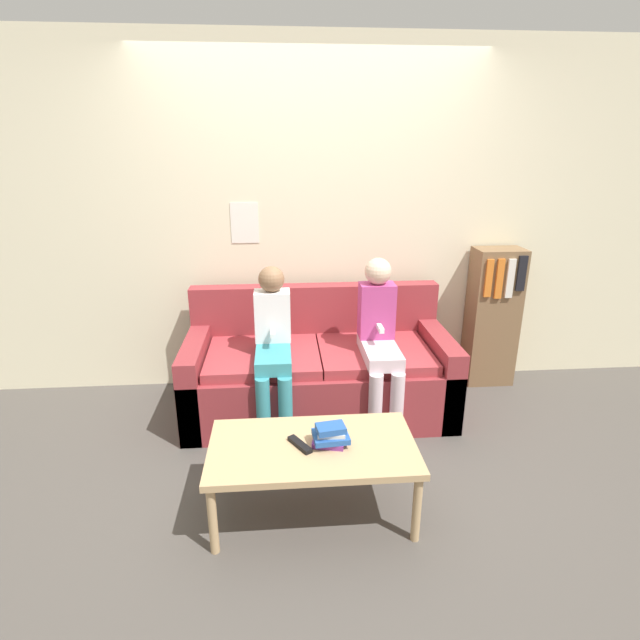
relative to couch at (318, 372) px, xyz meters
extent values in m
plane|color=#4C4742|center=(0.00, -0.55, -0.29)|extent=(10.00, 10.00, 0.00)
cube|color=beige|center=(0.00, 0.52, 1.01)|extent=(8.00, 0.06, 2.60)
cube|color=white|center=(-0.51, 0.49, 1.01)|extent=(0.21, 0.00, 0.30)
cube|color=maroon|center=(0.00, -0.04, -0.08)|extent=(1.87, 0.86, 0.42)
cube|color=maroon|center=(0.00, 0.32, 0.35)|extent=(1.87, 0.14, 0.43)
cube|color=maroon|center=(-0.86, -0.04, 0.00)|extent=(0.14, 0.86, 0.58)
cube|color=maroon|center=(0.86, -0.04, 0.00)|extent=(0.14, 0.86, 0.58)
cube|color=#A1343A|center=(-0.39, -0.07, 0.17)|extent=(0.77, 0.70, 0.07)
cube|color=#A1343A|center=(0.39, -0.07, 0.17)|extent=(0.77, 0.70, 0.07)
cube|color=tan|center=(-0.12, -1.11, 0.10)|extent=(1.06, 0.58, 0.04)
cylinder|color=tan|center=(-0.61, -1.35, -0.10)|extent=(0.04, 0.04, 0.37)
cylinder|color=tan|center=(0.37, -1.35, -0.10)|extent=(0.04, 0.04, 0.37)
cylinder|color=tan|center=(-0.61, -0.86, -0.10)|extent=(0.04, 0.04, 0.37)
cylinder|color=tan|center=(0.37, -0.86, -0.10)|extent=(0.04, 0.04, 0.37)
cylinder|color=teal|center=(-0.39, -0.49, -0.04)|extent=(0.09, 0.09, 0.49)
cylinder|color=teal|center=(-0.25, -0.49, -0.04)|extent=(0.09, 0.09, 0.49)
cube|color=teal|center=(-0.32, -0.22, 0.25)|extent=(0.23, 0.53, 0.09)
cube|color=white|center=(-0.32, -0.07, 0.47)|extent=(0.24, 0.16, 0.35)
sphere|color=#8C6647|center=(-0.32, -0.07, 0.72)|extent=(0.17, 0.17, 0.17)
cube|color=white|center=(-0.32, -0.22, 0.40)|extent=(0.03, 0.12, 0.03)
cylinder|color=silver|center=(0.33, -0.49, -0.04)|extent=(0.09, 0.09, 0.49)
cylinder|color=silver|center=(0.47, -0.49, -0.04)|extent=(0.09, 0.09, 0.49)
cube|color=silver|center=(0.40, -0.22, 0.25)|extent=(0.23, 0.53, 0.09)
cube|color=#B73D7F|center=(0.40, -0.07, 0.49)|extent=(0.24, 0.16, 0.38)
sphere|color=beige|center=(0.40, -0.07, 0.76)|extent=(0.18, 0.18, 0.18)
cube|color=white|center=(0.40, -0.22, 0.41)|extent=(0.03, 0.12, 0.03)
cube|color=black|center=(-0.18, -1.11, 0.13)|extent=(0.12, 0.17, 0.02)
cube|color=#7A3389|center=(-0.04, -1.11, 0.13)|extent=(0.18, 0.14, 0.03)
cube|color=#23519E|center=(-0.02, -1.10, 0.16)|extent=(0.19, 0.16, 0.03)
cube|color=silver|center=(-0.02, -1.10, 0.19)|extent=(0.14, 0.11, 0.02)
cube|color=#23519E|center=(-0.02, -1.11, 0.21)|extent=(0.16, 0.12, 0.03)
cube|color=brown|center=(1.42, 0.35, 0.26)|extent=(0.37, 0.25, 1.11)
cube|color=orange|center=(1.30, 0.21, 0.62)|extent=(0.05, 0.02, 0.29)
cube|color=orange|center=(1.38, 0.21, 0.62)|extent=(0.05, 0.02, 0.30)
cube|color=silver|center=(1.46, 0.21, 0.62)|extent=(0.06, 0.02, 0.30)
cube|color=black|center=(1.55, 0.21, 0.65)|extent=(0.06, 0.02, 0.27)
camera|label=1|loc=(-0.26, -3.29, 1.57)|focal=28.00mm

